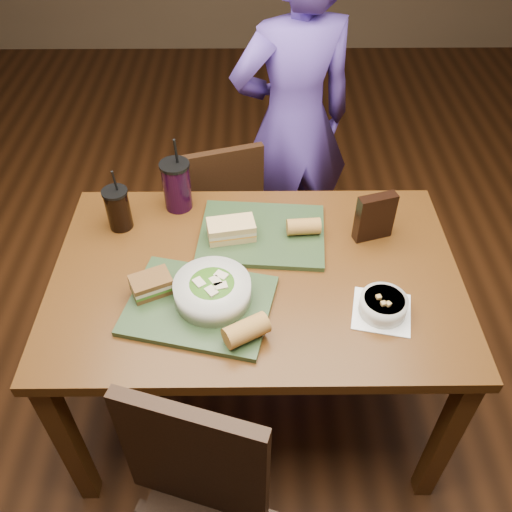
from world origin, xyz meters
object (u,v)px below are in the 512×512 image
Objects in this scene: salad_bowl at (212,290)px; baguette_far at (304,227)px; sandwich_near at (151,284)px; sandwich_far at (231,230)px; cup_cola at (118,209)px; diner at (293,124)px; soup_bowl at (383,305)px; dining_table at (256,291)px; baguette_near at (246,330)px; chair_far at (224,211)px; cup_berry at (177,185)px; tray_near at (199,305)px; tray_far at (262,234)px; chip_bag at (375,217)px.

baguette_far is at bearing 45.35° from salad_bowl.
sandwich_far is at bearing 46.29° from sandwich_near.
diner is at bearing 45.81° from cup_cola.
soup_bowl is 1.41× the size of sandwich_near.
sandwich_far is (-0.08, 0.15, 0.14)m from dining_table.
cup_cola reaches higher than baguette_near.
chair_far is at bearing 101.64° from dining_table.
baguette_near is at bearing -113.37° from baguette_far.
cup_berry is (-0.20, 0.19, 0.04)m from sandwich_far.
chair_far is 0.87m from tray_near.
cup_berry reaches higher than tray_far.
sandwich_far is 1.51× the size of baguette_far.
soup_bowl is at bearing 83.35° from diner.
sandwich_far is at bearing 118.61° from dining_table.
diner is 12.12× the size of baguette_near.
tray_near is 0.65m from chip_bag.
diner reaches higher than dining_table.
tray_near is (-0.17, -0.15, 0.10)m from dining_table.
baguette_far is at bearing 28.82° from sandwich_near.
cup_cola is at bearing 114.94° from sandwich_near.
cup_cola is at bearing 173.42° from tray_far.
soup_bowl is at bearing -25.52° from cup_cola.
tray_far is 0.14m from baguette_far.
salad_bowl is 0.60m from chip_bag.
cup_berry is 1.68× the size of chip_bag.
chair_far is 5.83× the size of sandwich_near.
sandwich_far is at bearing 144.70° from soup_bowl.
sandwich_far is (0.09, 0.30, 0.04)m from tray_near.
sandwich_near is at bearing 170.09° from salad_bowl.
cup_cola is 0.22m from cup_berry.
cup_cola is (-0.63, 0.06, 0.03)m from baguette_far.
soup_bowl reaches higher than tray_near.
cup_cola is 1.39× the size of chip_bag.
chip_bag is (0.02, 0.34, 0.05)m from soup_bowl.
soup_bowl reaches higher than dining_table.
dining_table is at bearing -97.32° from tray_far.
soup_bowl is 0.69m from sandwich_near.
sandwich_far is 0.59× the size of cup_berry.
baguette_far is at bearing 121.85° from soup_bowl.
tray_far is at bearing 38.46° from sandwich_near.
salad_bowl reaches higher than chair_far.
diner is 3.65× the size of tray_near.
chip_bag is at bearing 0.22° from baguette_far.
diner is 1.09m from tray_near.
chair_far is at bearing 67.33° from cup_berry.
chair_far and baguette_far have the same top height.
soup_bowl is at bearing 14.54° from baguette_near.
baguette_far is (0.24, 0.02, -0.00)m from sandwich_far.
sandwich_near reaches higher than dining_table.
chip_bag is at bearing 90.03° from diner.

